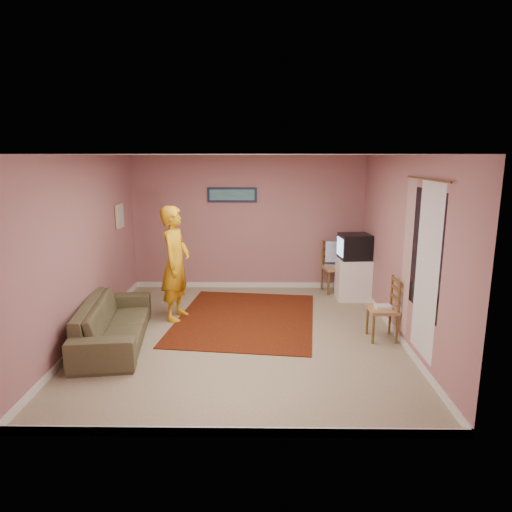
{
  "coord_description": "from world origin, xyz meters",
  "views": [
    {
      "loc": [
        0.27,
        -6.31,
        2.59
      ],
      "look_at": [
        0.18,
        0.6,
        1.06
      ],
      "focal_mm": 32.0,
      "sensor_mm": 36.0,
      "label": 1
    }
  ],
  "objects_px": {
    "person": "(176,263)",
    "tv_cabinet": "(353,279)",
    "chair_b": "(383,302)",
    "chair_a": "(335,262)",
    "crt_tv": "(354,247)",
    "sofa": "(114,322)"
  },
  "relations": [
    {
      "from": "chair_b",
      "to": "sofa",
      "type": "bearing_deg",
      "value": -87.92
    },
    {
      "from": "crt_tv",
      "to": "chair_a",
      "type": "height_order",
      "value": "crt_tv"
    },
    {
      "from": "tv_cabinet",
      "to": "chair_a",
      "type": "bearing_deg",
      "value": 123.1
    },
    {
      "from": "person",
      "to": "tv_cabinet",
      "type": "bearing_deg",
      "value": -60.19
    },
    {
      "from": "crt_tv",
      "to": "person",
      "type": "distance_m",
      "value": 3.23
    },
    {
      "from": "sofa",
      "to": "person",
      "type": "bearing_deg",
      "value": -42.96
    },
    {
      "from": "tv_cabinet",
      "to": "sofa",
      "type": "relative_size",
      "value": 0.36
    },
    {
      "from": "tv_cabinet",
      "to": "chair_a",
      "type": "xyz_separation_m",
      "value": [
        -0.27,
        0.41,
        0.23
      ]
    },
    {
      "from": "chair_a",
      "to": "tv_cabinet",
      "type": "bearing_deg",
      "value": -69.54
    },
    {
      "from": "person",
      "to": "crt_tv",
      "type": "bearing_deg",
      "value": -60.16
    },
    {
      "from": "tv_cabinet",
      "to": "person",
      "type": "xyz_separation_m",
      "value": [
        -3.05,
        -1.08,
        0.54
      ]
    },
    {
      "from": "crt_tv",
      "to": "chair_b",
      "type": "height_order",
      "value": "crt_tv"
    },
    {
      "from": "tv_cabinet",
      "to": "chair_b",
      "type": "relative_size",
      "value": 1.52
    },
    {
      "from": "sofa",
      "to": "person",
      "type": "relative_size",
      "value": 1.14
    },
    {
      "from": "crt_tv",
      "to": "person",
      "type": "bearing_deg",
      "value": -165.88
    },
    {
      "from": "chair_a",
      "to": "person",
      "type": "bearing_deg",
      "value": -164.34
    },
    {
      "from": "crt_tv",
      "to": "sofa",
      "type": "bearing_deg",
      "value": -156.3
    },
    {
      "from": "tv_cabinet",
      "to": "crt_tv",
      "type": "bearing_deg",
      "value": -174.57
    },
    {
      "from": "sofa",
      "to": "crt_tv",
      "type": "bearing_deg",
      "value": -68.85
    },
    {
      "from": "chair_a",
      "to": "person",
      "type": "relative_size",
      "value": 0.29
    },
    {
      "from": "chair_a",
      "to": "person",
      "type": "xyz_separation_m",
      "value": [
        -2.77,
        -1.49,
        0.31
      ]
    },
    {
      "from": "tv_cabinet",
      "to": "person",
      "type": "relative_size",
      "value": 0.41
    }
  ]
}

